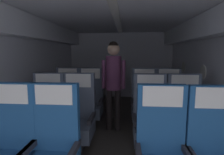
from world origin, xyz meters
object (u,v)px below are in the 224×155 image
at_px(seat_a_left_window, 8,150).
at_px(seat_c_right_aisle, 169,104).
at_px(seat_b_left_window, 47,118).
at_px(seat_c_right_window, 144,103).
at_px(seat_c_left_aisle, 90,102).
at_px(seat_b_left_aisle, 78,118).
at_px(seat_b_right_window, 150,121).
at_px(flight_attendant, 113,76).
at_px(seat_a_left_aisle, 52,152).
at_px(seat_b_right_aisle, 185,121).
at_px(seat_c_left_window, 67,101).

relative_size(seat_a_left_window, seat_c_right_aisle, 1.00).
xyz_separation_m(seat_b_left_window, seat_c_right_window, (1.53, 0.88, 0.00)).
bearing_deg(seat_c_right_aisle, seat_c_left_aisle, -179.94).
height_order(seat_b_left_aisle, seat_b_right_window, same).
height_order(seat_b_left_window, seat_b_right_window, same).
bearing_deg(seat_c_left_aisle, seat_c_right_aisle, 0.06).
bearing_deg(seat_c_right_window, seat_b_right_window, -90.12).
height_order(seat_c_right_aisle, flight_attendant, flight_attendant).
bearing_deg(seat_a_left_window, seat_c_right_aisle, 42.00).
relative_size(seat_a_left_aisle, seat_c_right_window, 1.00).
xyz_separation_m(seat_a_left_window, seat_c_right_window, (1.53, 1.77, 0.00)).
distance_m(seat_b_right_aisle, seat_c_left_window, 2.20).
xyz_separation_m(seat_c_right_window, flight_attendant, (-0.58, -0.18, 0.55)).
bearing_deg(seat_b_right_window, seat_c_right_aisle, 62.49).
distance_m(seat_a_left_window, seat_b_right_window, 1.77).
xyz_separation_m(seat_b_left_window, seat_c_right_aisle, (2.00, 0.91, 0.00)).
bearing_deg(seat_c_left_window, seat_c_left_aisle, 0.17).
bearing_deg(seat_c_right_aisle, seat_b_right_window, -117.51).
xyz_separation_m(seat_a_left_aisle, seat_b_left_aisle, (0.00, 0.90, 0.00)).
relative_size(seat_a_left_window, seat_c_right_window, 1.00).
bearing_deg(seat_a_left_aisle, seat_c_left_aisle, 89.63).
xyz_separation_m(seat_b_right_window, seat_c_left_window, (-1.53, 0.90, 0.00)).
bearing_deg(seat_a_left_aisle, seat_b_left_window, 117.38).
relative_size(seat_c_right_aisle, seat_c_right_window, 1.00).
relative_size(seat_b_left_aisle, seat_b_right_window, 1.00).
bearing_deg(flight_attendant, seat_a_left_window, -141.56).
distance_m(seat_a_left_aisle, seat_c_right_window, 2.07).
bearing_deg(flight_attendant, seat_c_left_aisle, 136.01).
xyz_separation_m(seat_b_left_window, seat_b_left_aisle, (0.46, 0.02, 0.00)).
relative_size(seat_a_left_window, seat_b_left_window, 1.00).
bearing_deg(seat_b_left_window, seat_c_right_aisle, 24.60).
bearing_deg(seat_b_left_window, seat_c_right_window, 30.10).
xyz_separation_m(seat_b_right_aisle, seat_b_right_window, (-0.49, -0.02, 0.00)).
relative_size(seat_b_left_aisle, seat_c_right_aisle, 1.00).
height_order(seat_a_left_aisle, seat_c_left_window, same).
height_order(seat_b_left_window, seat_c_left_aisle, same).
bearing_deg(seat_c_right_aisle, seat_b_left_window, -155.40).
relative_size(seat_b_left_aisle, seat_c_left_aisle, 1.00).
bearing_deg(seat_a_left_aisle, seat_b_right_aisle, 30.23).
relative_size(seat_c_left_window, flight_attendant, 0.69).
bearing_deg(seat_c_right_aisle, seat_c_left_window, -179.92).
height_order(seat_b_left_aisle, flight_attendant, flight_attendant).
bearing_deg(seat_c_right_window, seat_c_right_aisle, 3.58).
distance_m(seat_c_left_aisle, seat_c_right_window, 1.06).
distance_m(seat_a_left_aisle, flight_attendant, 1.75).
relative_size(seat_b_right_aisle, seat_c_left_window, 1.00).
distance_m(seat_b_left_window, flight_attendant, 1.30).
bearing_deg(seat_a_left_window, seat_b_right_aisle, 24.33).
distance_m(seat_a_left_aisle, seat_b_right_aisle, 1.80).
relative_size(seat_b_right_aisle, seat_c_right_window, 1.00).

